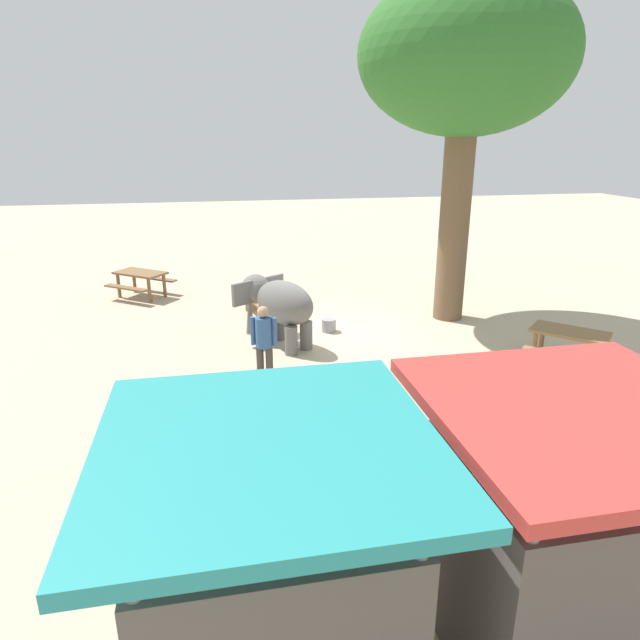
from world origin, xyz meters
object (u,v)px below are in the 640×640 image
(picnic_table_near, at_px, (569,340))
(market_stall_red, at_px, (561,543))
(elephant, at_px, (278,303))
(market_stall_teal, at_px, (273,587))
(picnic_table_far, at_px, (141,278))
(person_handler, at_px, (264,340))
(feed_bucket, at_px, (329,325))
(wooden_bench, at_px, (260,299))
(shade_tree_main, at_px, (467,61))

(picnic_table_near, xyz_separation_m, market_stall_red, (4.27, 5.99, 0.55))
(elephant, relative_size, market_stall_teal, 0.85)
(elephant, xyz_separation_m, market_stall_teal, (1.08, 8.45, 0.15))
(picnic_table_far, distance_m, market_stall_teal, 13.42)
(elephant, height_order, market_stall_teal, market_stall_teal)
(person_handler, bearing_deg, feed_bucket, -14.97)
(elephant, distance_m, picnic_table_near, 6.31)
(market_stall_red, relative_size, market_stall_teal, 1.00)
(market_stall_red, xyz_separation_m, feed_bucket, (0.19, -9.08, -0.98))
(picnic_table_far, bearing_deg, market_stall_teal, -41.88)
(picnic_table_far, bearing_deg, person_handler, -29.09)
(person_handler, bearing_deg, elephant, 4.62)
(elephant, height_order, picnic_table_far, elephant)
(elephant, height_order, wooden_bench, elephant)
(wooden_bench, distance_m, picnic_table_near, 7.65)
(picnic_table_near, bearing_deg, market_stall_red, -79.39)
(wooden_bench, relative_size, picnic_table_far, 0.70)
(elephant, xyz_separation_m, wooden_bench, (0.22, -2.26, -0.52))
(shade_tree_main, bearing_deg, feed_bucket, 8.13)
(elephant, xyz_separation_m, picnic_table_far, (3.54, -4.73, -0.40))
(market_stall_red, xyz_separation_m, market_stall_teal, (2.60, 0.00, 0.00))
(picnic_table_near, height_order, market_stall_teal, market_stall_teal)
(picnic_table_far, bearing_deg, picnic_table_near, -0.09)
(person_handler, height_order, shade_tree_main, shade_tree_main)
(person_handler, relative_size, wooden_bench, 1.11)
(picnic_table_near, distance_m, market_stall_red, 7.38)
(market_stall_teal, bearing_deg, person_handler, -94.96)
(picnic_table_near, height_order, picnic_table_far, same)
(elephant, distance_m, person_handler, 2.28)
(person_handler, height_order, picnic_table_far, person_handler)
(market_stall_red, bearing_deg, picnic_table_far, -68.98)
(person_handler, xyz_separation_m, picnic_table_near, (-6.33, 0.24, -0.36))
(shade_tree_main, bearing_deg, picnic_table_far, -23.72)
(feed_bucket, bearing_deg, wooden_bench, -46.23)
(elephant, relative_size, wooden_bench, 1.47)
(picnic_table_near, bearing_deg, market_stall_teal, -92.82)
(market_stall_red, distance_m, market_stall_teal, 2.60)
(picnic_table_near, height_order, market_stall_red, market_stall_red)
(picnic_table_near, relative_size, feed_bucket, 5.85)
(picnic_table_far, xyz_separation_m, market_stall_teal, (-2.47, 13.18, 0.55))
(elephant, bearing_deg, shade_tree_main, -110.78)
(elephant, distance_m, wooden_bench, 2.33)
(feed_bucket, bearing_deg, elephant, 25.51)
(elephant, xyz_separation_m, market_stall_red, (-1.52, 8.45, 0.15))
(wooden_bench, height_order, market_stall_teal, market_stall_teal)
(picnic_table_far, distance_m, market_stall_red, 14.13)
(market_stall_teal, bearing_deg, picnic_table_near, -138.94)
(wooden_bench, bearing_deg, market_stall_teal, 161.83)
(market_stall_red, bearing_deg, elephant, -79.79)
(picnic_table_far, height_order, market_stall_teal, market_stall_teal)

